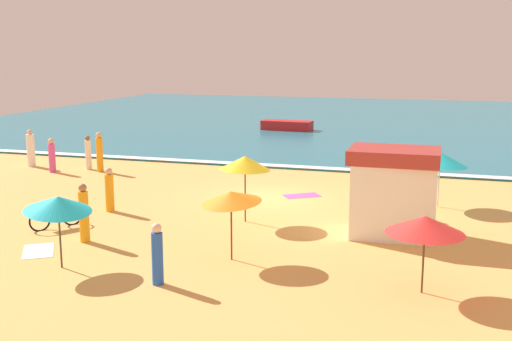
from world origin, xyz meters
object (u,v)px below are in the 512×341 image
(beachgoer_8, at_px, (84,214))
(beachgoer_10, at_px, (88,153))
(beach_umbrella_0, at_px, (440,159))
(parked_bicycle, at_px, (56,216))
(beach_umbrella_1, at_px, (58,204))
(beachgoer_4, at_px, (31,149))
(beach_umbrella_4, at_px, (425,225))
(lifeguard_cabana, at_px, (393,191))
(beachgoer_1, at_px, (100,152))
(beach_umbrella_2, at_px, (245,163))
(beachgoer_7, at_px, (52,156))
(beachgoer_9, at_px, (387,191))
(beachgoer_6, at_px, (157,255))
(beach_umbrella_5, at_px, (231,197))
(small_boat_0, at_px, (287,125))
(beachgoer_3, at_px, (109,190))

(beachgoer_8, height_order, beachgoer_10, beachgoer_8)
(beach_umbrella_0, bearing_deg, parked_bicycle, -151.14)
(beach_umbrella_1, bearing_deg, beachgoer_4, 128.83)
(beach_umbrella_0, xyz_separation_m, beach_umbrella_4, (-0.19, -8.78, -0.11))
(lifeguard_cabana, distance_m, beachgoer_10, 16.45)
(lifeguard_cabana, xyz_separation_m, beachgoer_1, (-14.08, 6.54, -0.48))
(beach_umbrella_2, xyz_separation_m, beachgoer_7, (-11.31, 5.58, -1.21))
(beach_umbrella_2, bearing_deg, beachgoer_10, 146.31)
(beachgoer_4, relative_size, beachgoer_10, 1.11)
(parked_bicycle, distance_m, beachgoer_7, 9.89)
(beachgoer_8, bearing_deg, beachgoer_9, 35.26)
(beachgoer_4, bearing_deg, beachgoer_6, -44.54)
(beach_umbrella_5, relative_size, beachgoer_1, 1.24)
(parked_bicycle, bearing_deg, beachgoer_8, -31.93)
(beachgoer_8, bearing_deg, lifeguard_cabana, 20.96)
(beach_umbrella_5, relative_size, beachgoer_4, 1.28)
(beachgoer_7, height_order, small_boat_0, beachgoer_7)
(beachgoer_6, relative_size, beachgoer_7, 0.97)
(beach_umbrella_2, height_order, beachgoer_7, beach_umbrella_2)
(small_boat_0, bearing_deg, beachgoer_1, -105.81)
(beach_umbrella_1, height_order, beach_umbrella_2, beach_umbrella_2)
(beach_umbrella_4, xyz_separation_m, beachgoer_9, (-1.50, 7.16, -0.86))
(beach_umbrella_4, height_order, small_boat_0, beach_umbrella_4)
(lifeguard_cabana, xyz_separation_m, beachgoer_3, (-9.89, 0.10, -0.63))
(beach_umbrella_5, distance_m, beachgoer_4, 17.53)
(beachgoer_4, xyz_separation_m, small_boat_0, (8.78, 16.72, -0.42))
(beachgoer_3, relative_size, beachgoer_10, 0.97)
(beach_umbrella_0, bearing_deg, beach_umbrella_2, -147.00)
(beachgoer_7, bearing_deg, beach_umbrella_0, -5.21)
(beach_umbrella_5, xyz_separation_m, parked_bicycle, (-6.46, 1.34, -1.38))
(lifeguard_cabana, height_order, beachgoer_4, lifeguard_cabana)
(beachgoer_8, bearing_deg, beach_umbrella_1, -73.46)
(beachgoer_3, distance_m, beachgoer_4, 10.57)
(beachgoer_10, bearing_deg, beachgoer_7, -137.70)
(beachgoer_7, bearing_deg, beachgoer_3, -42.19)
(parked_bicycle, relative_size, beachgoer_3, 0.99)
(beachgoer_3, bearing_deg, parked_bicycle, -103.61)
(beach_umbrella_0, bearing_deg, beachgoer_1, 171.30)
(beachgoer_1, xyz_separation_m, beachgoer_4, (-3.98, 0.26, -0.07))
(beach_umbrella_2, xyz_separation_m, beachgoer_6, (-0.29, -6.11, -1.24))
(beachgoer_6, relative_size, beachgoer_8, 0.87)
(beachgoer_1, relative_size, beachgoer_4, 1.03)
(beachgoer_3, distance_m, beachgoer_6, 7.66)
(beachgoer_10, bearing_deg, beachgoer_4, -178.03)
(lifeguard_cabana, xyz_separation_m, beach_umbrella_5, (-4.01, -3.63, 0.37))
(beach_umbrella_2, distance_m, beachgoer_9, 5.19)
(beach_umbrella_4, relative_size, small_boat_0, 0.62)
(beach_umbrella_4, distance_m, beachgoer_6, 6.45)
(beachgoer_6, bearing_deg, beach_umbrella_4, 11.89)
(lifeguard_cabana, height_order, small_boat_0, lifeguard_cabana)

